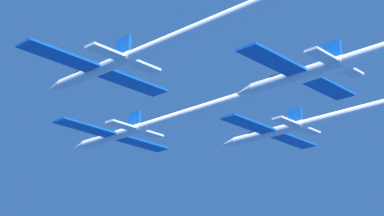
# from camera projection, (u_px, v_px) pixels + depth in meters

# --- Properties ---
(jet_lead) EXTENTS (18.23, 66.91, 3.02)m
(jet_lead) POSITION_uv_depth(u_px,v_px,m) (231.00, 100.00, 75.27)
(jet_lead) COLOR silver
(jet_left_wing) EXTENTS (18.23, 69.12, 3.02)m
(jet_left_wing) POSITION_uv_depth(u_px,v_px,m) (260.00, 3.00, 55.48)
(jet_left_wing) COLOR silver
(jet_right_wing) EXTENTS (18.23, 58.46, 3.02)m
(jet_right_wing) POSITION_uv_depth(u_px,v_px,m) (382.00, 104.00, 78.16)
(jet_right_wing) COLOR silver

